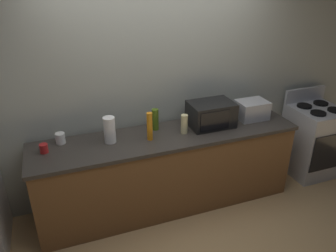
{
  "coord_description": "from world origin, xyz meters",
  "views": [
    {
      "loc": [
        -1.06,
        -2.49,
        2.5
      ],
      "look_at": [
        0.0,
        0.4,
        1.0
      ],
      "focal_mm": 35.35,
      "sensor_mm": 36.0,
      "label": 1
    }
  ],
  "objects_px": {
    "toaster_oven": "(252,110)",
    "paper_towel_roll": "(110,130)",
    "stove_range": "(313,140)",
    "microwave": "(211,114)",
    "bottle_hand_soap": "(184,124)",
    "mug_red": "(44,148)",
    "mug_white": "(60,138)",
    "bottle_dish_soap": "(150,126)",
    "bottle_olive_oil": "(155,119)"
  },
  "relations": [
    {
      "from": "bottle_hand_soap",
      "to": "stove_range",
      "type": "bearing_deg",
      "value": 0.63
    },
    {
      "from": "paper_towel_roll",
      "to": "bottle_olive_oil",
      "type": "relative_size",
      "value": 1.15
    },
    {
      "from": "bottle_hand_soap",
      "to": "toaster_oven",
      "type": "bearing_deg",
      "value": 5.23
    },
    {
      "from": "mug_white",
      "to": "bottle_olive_oil",
      "type": "bearing_deg",
      "value": -1.76
    },
    {
      "from": "toaster_oven",
      "to": "bottle_hand_soap",
      "type": "distance_m",
      "value": 0.88
    },
    {
      "from": "bottle_dish_soap",
      "to": "stove_range",
      "type": "bearing_deg",
      "value": 0.9
    },
    {
      "from": "bottle_olive_oil",
      "to": "microwave",
      "type": "bearing_deg",
      "value": -11.09
    },
    {
      "from": "microwave",
      "to": "mug_red",
      "type": "bearing_deg",
      "value": 179.62
    },
    {
      "from": "microwave",
      "to": "bottle_dish_soap",
      "type": "xyz_separation_m",
      "value": [
        -0.73,
        -0.08,
        0.01
      ]
    },
    {
      "from": "toaster_oven",
      "to": "mug_white",
      "type": "relative_size",
      "value": 3.13
    },
    {
      "from": "paper_towel_roll",
      "to": "mug_white",
      "type": "bearing_deg",
      "value": 162.69
    },
    {
      "from": "toaster_oven",
      "to": "bottle_dish_soap",
      "type": "xyz_separation_m",
      "value": [
        -1.26,
        -0.09,
        0.04
      ]
    },
    {
      "from": "mug_white",
      "to": "mug_red",
      "type": "xyz_separation_m",
      "value": [
        -0.16,
        -0.14,
        -0.01
      ]
    },
    {
      "from": "bottle_dish_soap",
      "to": "bottle_hand_soap",
      "type": "bearing_deg",
      "value": 2.19
    },
    {
      "from": "stove_range",
      "to": "mug_red",
      "type": "xyz_separation_m",
      "value": [
        -3.23,
        0.06,
        0.48
      ]
    },
    {
      "from": "toaster_oven",
      "to": "bottle_hand_soap",
      "type": "relative_size",
      "value": 1.65
    },
    {
      "from": "stove_range",
      "to": "toaster_oven",
      "type": "bearing_deg",
      "value": 176.37
    },
    {
      "from": "microwave",
      "to": "paper_towel_roll",
      "type": "distance_m",
      "value": 1.12
    },
    {
      "from": "paper_towel_roll",
      "to": "bottle_hand_soap",
      "type": "distance_m",
      "value": 0.78
    },
    {
      "from": "toaster_oven",
      "to": "mug_white",
      "type": "distance_m",
      "value": 2.12
    },
    {
      "from": "microwave",
      "to": "mug_white",
      "type": "height_order",
      "value": "microwave"
    },
    {
      "from": "stove_range",
      "to": "mug_red",
      "type": "height_order",
      "value": "stove_range"
    },
    {
      "from": "stove_range",
      "to": "bottle_dish_soap",
      "type": "height_order",
      "value": "bottle_dish_soap"
    },
    {
      "from": "mug_red",
      "to": "bottle_dish_soap",
      "type": "bearing_deg",
      "value": -5.29
    },
    {
      "from": "microwave",
      "to": "mug_white",
      "type": "distance_m",
      "value": 1.6
    },
    {
      "from": "microwave",
      "to": "bottle_hand_soap",
      "type": "height_order",
      "value": "microwave"
    },
    {
      "from": "stove_range",
      "to": "microwave",
      "type": "distance_m",
      "value": 1.59
    },
    {
      "from": "microwave",
      "to": "bottle_olive_oil",
      "type": "bearing_deg",
      "value": 168.91
    },
    {
      "from": "mug_red",
      "to": "mug_white",
      "type": "bearing_deg",
      "value": 40.45
    },
    {
      "from": "microwave",
      "to": "bottle_dish_soap",
      "type": "distance_m",
      "value": 0.73
    },
    {
      "from": "toaster_oven",
      "to": "mug_white",
      "type": "bearing_deg",
      "value": 176.32
    },
    {
      "from": "toaster_oven",
      "to": "bottle_hand_soap",
      "type": "bearing_deg",
      "value": -174.77
    },
    {
      "from": "bottle_hand_soap",
      "to": "mug_white",
      "type": "relative_size",
      "value": 1.89
    },
    {
      "from": "stove_range",
      "to": "toaster_oven",
      "type": "height_order",
      "value": "toaster_oven"
    },
    {
      "from": "microwave",
      "to": "paper_towel_roll",
      "type": "relative_size",
      "value": 1.78
    },
    {
      "from": "microwave",
      "to": "mug_white",
      "type": "relative_size",
      "value": 4.41
    },
    {
      "from": "bottle_hand_soap",
      "to": "paper_towel_roll",
      "type": "bearing_deg",
      "value": 174.8
    },
    {
      "from": "stove_range",
      "to": "paper_towel_roll",
      "type": "bearing_deg",
      "value": 178.89
    },
    {
      "from": "paper_towel_roll",
      "to": "bottle_dish_soap",
      "type": "distance_m",
      "value": 0.4
    },
    {
      "from": "stove_range",
      "to": "paper_towel_roll",
      "type": "distance_m",
      "value": 2.66
    },
    {
      "from": "bottle_hand_soap",
      "to": "mug_white",
      "type": "distance_m",
      "value": 1.26
    },
    {
      "from": "toaster_oven",
      "to": "paper_towel_roll",
      "type": "height_order",
      "value": "paper_towel_roll"
    },
    {
      "from": "toaster_oven",
      "to": "paper_towel_roll",
      "type": "relative_size",
      "value": 1.26
    },
    {
      "from": "bottle_hand_soap",
      "to": "mug_red",
      "type": "relative_size",
      "value": 2.34
    },
    {
      "from": "toaster_oven",
      "to": "bottle_dish_soap",
      "type": "height_order",
      "value": "bottle_dish_soap"
    },
    {
      "from": "bottle_olive_oil",
      "to": "mug_red",
      "type": "xyz_separation_m",
      "value": [
        -1.14,
        -0.11,
        -0.07
      ]
    },
    {
      "from": "stove_range",
      "to": "microwave",
      "type": "xyz_separation_m",
      "value": [
        -1.48,
        0.05,
        0.57
      ]
    },
    {
      "from": "toaster_oven",
      "to": "paper_towel_roll",
      "type": "xyz_separation_m",
      "value": [
        -1.65,
        -0.01,
        0.03
      ]
    },
    {
      "from": "toaster_oven",
      "to": "bottle_hand_soap",
      "type": "height_order",
      "value": "toaster_oven"
    },
    {
      "from": "stove_range",
      "to": "microwave",
      "type": "relative_size",
      "value": 2.25
    }
  ]
}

